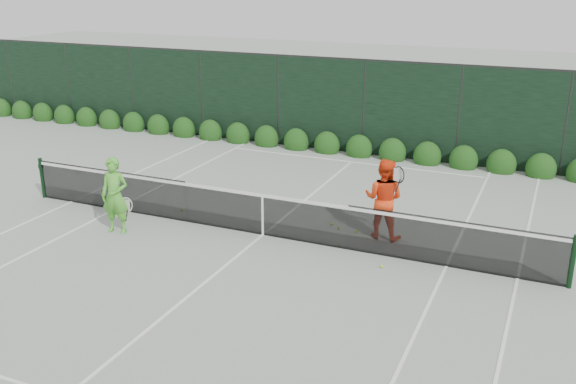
% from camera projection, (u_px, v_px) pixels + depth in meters
% --- Properties ---
extents(ground, '(80.00, 80.00, 0.00)m').
position_uv_depth(ground, '(263.00, 235.00, 14.51)').
color(ground, gray).
rests_on(ground, ground).
extents(tennis_net, '(12.90, 0.10, 1.07)m').
position_uv_depth(tennis_net, '(262.00, 213.00, 14.35)').
color(tennis_net, black).
rests_on(tennis_net, ground).
extents(player_woman, '(0.71, 0.53, 1.76)m').
position_uv_depth(player_woman, '(115.00, 196.00, 14.41)').
color(player_woman, '#55B936').
rests_on(player_woman, ground).
extents(player_man, '(0.95, 0.73, 1.82)m').
position_uv_depth(player_man, '(384.00, 199.00, 14.11)').
color(player_man, '#FE4215').
rests_on(player_man, ground).
extents(court_lines, '(11.03, 23.83, 0.01)m').
position_uv_depth(court_lines, '(263.00, 235.00, 14.51)').
color(court_lines, white).
rests_on(court_lines, ground).
extents(windscreen_fence, '(32.00, 21.07, 3.06)m').
position_uv_depth(windscreen_fence, '(198.00, 211.00, 11.67)').
color(windscreen_fence, black).
rests_on(windscreen_fence, ground).
extents(hedge_row, '(31.66, 0.65, 0.94)m').
position_uv_depth(hedge_row, '(359.00, 149.00, 20.63)').
color(hedge_row, '#0F340E').
rests_on(hedge_row, ground).
extents(tennis_balls, '(5.51, 1.84, 0.07)m').
position_uv_depth(tennis_balls, '(318.00, 233.00, 14.52)').
color(tennis_balls, '#B1D52F').
rests_on(tennis_balls, ground).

